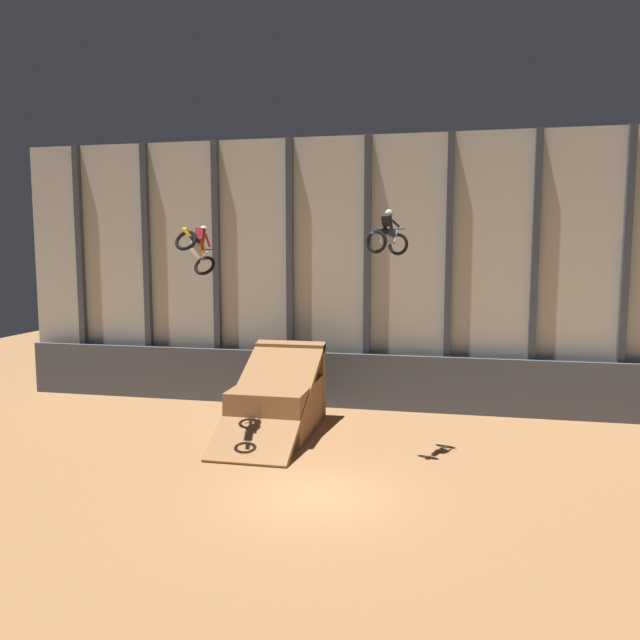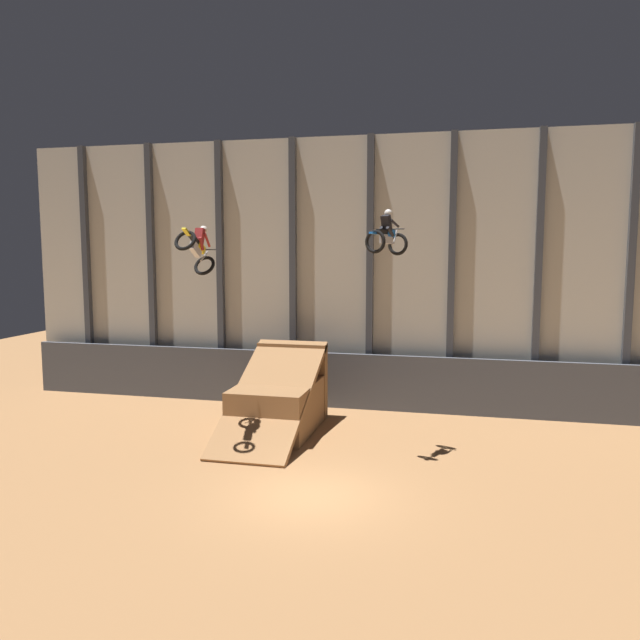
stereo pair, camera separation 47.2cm
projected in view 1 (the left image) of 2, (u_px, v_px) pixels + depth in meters
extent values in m
plane|color=#996B42|center=(315.00, 496.00, 17.15)|extent=(60.00, 60.00, 0.00)
cube|color=beige|center=(368.00, 273.00, 26.58)|extent=(32.00, 0.12, 11.49)
cube|color=#3D424C|center=(81.00, 271.00, 29.18)|extent=(0.28, 0.28, 11.49)
cube|color=#3D424C|center=(147.00, 271.00, 28.48)|extent=(0.28, 0.28, 11.49)
cube|color=#3D424C|center=(217.00, 272.00, 27.78)|extent=(0.28, 0.28, 11.49)
cube|color=#3D424C|center=(290.00, 273.00, 27.08)|extent=(0.28, 0.28, 11.49)
cube|color=#3D424C|center=(367.00, 273.00, 26.38)|extent=(0.28, 0.28, 11.49)
cube|color=#3D424C|center=(448.00, 274.00, 25.68)|extent=(0.28, 0.28, 11.49)
cube|color=#3D424C|center=(534.00, 275.00, 24.98)|extent=(0.28, 0.28, 11.49)
cube|color=#3D424C|center=(625.00, 275.00, 24.28)|extent=(0.28, 0.28, 11.49)
cube|color=#474C56|center=(364.00, 382.00, 26.34)|extent=(31.36, 0.20, 2.36)
cube|color=olive|center=(278.00, 406.00, 23.37)|extent=(2.76, 4.27, 1.80)
cube|color=olive|center=(290.00, 380.00, 25.13)|extent=(2.82, 0.50, 3.00)
cube|color=#996B42|center=(271.00, 396.00, 22.41)|extent=(2.82, 6.19, 3.18)
torus|color=black|center=(205.00, 266.00, 20.33)|extent=(0.78, 0.58, 0.66)
torus|color=black|center=(186.00, 241.00, 19.15)|extent=(0.78, 0.58, 0.66)
cube|color=#B7B7BC|center=(196.00, 249.00, 19.75)|extent=(0.24, 0.60, 0.53)
cube|color=yellow|center=(200.00, 247.00, 19.98)|extent=(0.25, 0.52, 0.45)
cube|color=black|center=(195.00, 239.00, 19.66)|extent=(0.21, 0.54, 0.42)
cube|color=yellow|center=(187.00, 232.00, 19.18)|extent=(0.17, 0.34, 0.26)
cylinder|color=#B7B7BC|center=(204.00, 256.00, 20.29)|extent=(0.10, 0.49, 0.35)
cylinder|color=black|center=(206.00, 250.00, 20.36)|extent=(0.59, 0.35, 0.04)
cube|color=maroon|center=(200.00, 236.00, 19.95)|extent=(0.31, 0.34, 0.53)
sphere|color=silver|center=(204.00, 230.00, 20.18)|extent=(0.29, 0.39, 0.36)
cylinder|color=maroon|center=(195.00, 244.00, 19.92)|extent=(0.13, 0.26, 0.43)
cylinder|color=maroon|center=(202.00, 244.00, 19.85)|extent=(0.13, 0.26, 0.43)
cylinder|color=maroon|center=(199.00, 240.00, 20.21)|extent=(0.12, 0.37, 0.47)
cylinder|color=maroon|center=(207.00, 240.00, 20.11)|extent=(0.12, 0.37, 0.47)
torus|color=black|center=(398.00, 244.00, 20.46)|extent=(0.73, 0.43, 0.73)
torus|color=black|center=(376.00, 242.00, 19.32)|extent=(0.73, 0.43, 0.73)
cube|color=#B7B7BC|center=(387.00, 239.00, 19.84)|extent=(0.38, 0.56, 0.31)
cube|color=blue|center=(390.00, 233.00, 19.96)|extent=(0.36, 0.49, 0.26)
cube|color=black|center=(384.00, 232.00, 19.63)|extent=(0.37, 0.58, 0.15)
cube|color=blue|center=(375.00, 233.00, 19.22)|extent=(0.27, 0.39, 0.08)
cylinder|color=#B7B7BC|center=(396.00, 237.00, 20.29)|extent=(0.16, 0.28, 0.52)
cylinder|color=black|center=(395.00, 229.00, 20.24)|extent=(0.63, 0.27, 0.04)
cube|color=black|center=(387.00, 223.00, 19.78)|extent=(0.38, 0.39, 0.53)
sphere|color=silver|center=(389.00, 213.00, 19.83)|extent=(0.35, 0.35, 0.27)
cylinder|color=black|center=(384.00, 232.00, 19.91)|extent=(0.26, 0.41, 0.34)
cylinder|color=black|center=(391.00, 232.00, 19.77)|extent=(0.26, 0.41, 0.34)
cylinder|color=black|center=(386.00, 223.00, 20.06)|extent=(0.28, 0.50, 0.28)
cylinder|color=black|center=(395.00, 223.00, 19.88)|extent=(0.28, 0.50, 0.28)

